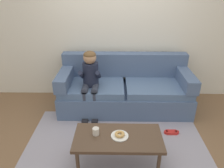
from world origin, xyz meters
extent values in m
plane|color=brown|center=(0.00, 0.00, 0.00)|extent=(10.00, 10.00, 0.00)
cube|color=silver|center=(0.00, 1.40, 1.40)|extent=(8.00, 0.10, 2.80)
cube|color=#9993A3|center=(0.00, -0.25, 0.01)|extent=(2.52, 1.76, 0.01)
cube|color=slate|center=(0.15, 0.80, 0.19)|extent=(2.26, 0.90, 0.38)
cube|color=slate|center=(-0.41, 0.75, 0.44)|extent=(1.08, 0.74, 0.12)
cube|color=slate|center=(0.71, 0.75, 0.44)|extent=(1.08, 0.74, 0.12)
cube|color=slate|center=(0.15, 1.15, 0.71)|extent=(2.26, 0.20, 0.43)
cube|color=slate|center=(-0.88, 0.80, 0.61)|extent=(0.20, 0.90, 0.22)
cube|color=slate|center=(1.18, 0.80, 0.61)|extent=(0.20, 0.90, 0.22)
cube|color=#4C3828|center=(0.02, -0.52, 0.41)|extent=(1.06, 0.52, 0.04)
cylinder|color=#4C3828|center=(-0.45, -0.72, 0.19)|extent=(0.04, 0.04, 0.39)
cylinder|color=#4C3828|center=(0.49, -0.72, 0.19)|extent=(0.04, 0.04, 0.39)
cylinder|color=#4C3828|center=(-0.45, -0.32, 0.19)|extent=(0.04, 0.04, 0.39)
cylinder|color=#4C3828|center=(0.49, -0.32, 0.19)|extent=(0.04, 0.04, 0.39)
cylinder|color=#1E2338|center=(-0.43, 0.72, 0.70)|extent=(0.26, 0.26, 0.40)
sphere|color=tan|center=(-0.43, 0.70, 1.00)|extent=(0.21, 0.21, 0.21)
ellipsoid|color=brown|center=(-0.43, 0.70, 1.04)|extent=(0.20, 0.20, 0.12)
cylinder|color=#333847|center=(-0.51, 0.57, 0.51)|extent=(0.11, 0.30, 0.11)
cylinder|color=#333847|center=(-0.51, 0.42, 0.28)|extent=(0.09, 0.09, 0.44)
cube|color=black|center=(-0.51, 0.37, 0.03)|extent=(0.10, 0.20, 0.06)
cylinder|color=#1E2338|center=(-0.56, 0.62, 0.74)|extent=(0.07, 0.29, 0.23)
cylinder|color=#333847|center=(-0.35, 0.57, 0.51)|extent=(0.11, 0.30, 0.11)
cylinder|color=#333847|center=(-0.35, 0.42, 0.28)|extent=(0.09, 0.09, 0.44)
cube|color=black|center=(-0.35, 0.37, 0.03)|extent=(0.10, 0.20, 0.06)
cylinder|color=#1E2338|center=(-0.29, 0.62, 0.74)|extent=(0.07, 0.29, 0.23)
cylinder|color=white|center=(0.04, -0.52, 0.43)|extent=(0.21, 0.21, 0.01)
torus|color=tan|center=(0.04, -0.52, 0.46)|extent=(0.17, 0.17, 0.04)
cylinder|color=silver|center=(-0.25, -0.49, 0.47)|extent=(0.08, 0.08, 0.09)
cube|color=red|center=(0.84, 0.06, 0.03)|extent=(0.16, 0.09, 0.05)
cylinder|color=red|center=(0.76, 0.06, 0.03)|extent=(0.06, 0.06, 0.05)
cylinder|color=red|center=(0.93, 0.06, 0.03)|extent=(0.06, 0.06, 0.05)
camera|label=1|loc=(-0.02, -2.52, 2.10)|focal=33.94mm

